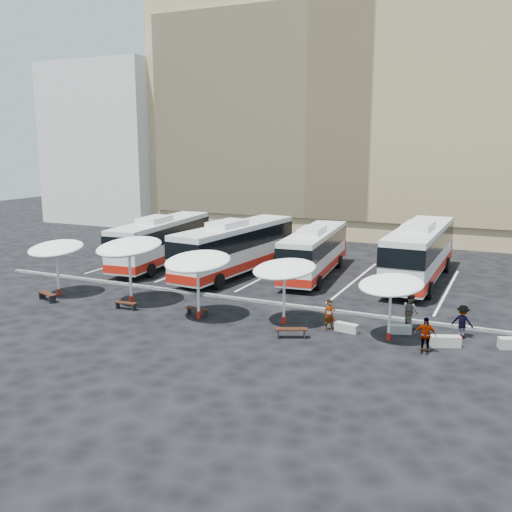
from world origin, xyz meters
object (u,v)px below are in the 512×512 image
at_px(sunshade_1, 129,247).
at_px(wood_bench_3, 291,331).
at_px(passenger_3, 463,322).
at_px(sunshade_2, 198,262).
at_px(conc_bench_2, 446,341).
at_px(wood_bench_0, 47,295).
at_px(bus_2, 315,250).
at_px(sunshade_4, 391,285).
at_px(conc_bench_1, 399,329).
at_px(passenger_1, 411,311).
at_px(passenger_2, 425,335).
at_px(bus_0, 162,240).
at_px(wood_bench_2, 198,310).
at_px(bus_3, 420,251).
at_px(conc_bench_0, 347,328).
at_px(sunshade_3, 284,269).
at_px(bus_1, 236,246).
at_px(sunshade_0, 56,249).
at_px(wood_bench_1, 126,304).
at_px(passenger_0, 330,315).

xyz_separation_m(sunshade_1, wood_bench_3, (10.62, -1.66, -2.96)).
bearing_deg(passenger_3, sunshade_2, 21.50).
bearing_deg(conc_bench_2, wood_bench_0, -174.99).
xyz_separation_m(bus_2, sunshade_4, (7.59, -11.08, 0.87)).
distance_m(bus_2, conc_bench_1, 12.75).
height_order(passenger_1, passenger_2, passenger_1).
bearing_deg(bus_0, wood_bench_2, -53.54).
distance_m(bus_3, conc_bench_0, 12.43).
xyz_separation_m(bus_3, sunshade_1, (-14.19, -12.53, 1.23)).
distance_m(wood_bench_3, conc_bench_1, 5.36).
bearing_deg(bus_2, sunshade_3, -84.56).
bearing_deg(bus_1, sunshade_0, -121.98).
height_order(wood_bench_3, conc_bench_1, wood_bench_3).
bearing_deg(sunshade_3, sunshade_0, -177.67).
bearing_deg(passenger_1, bus_0, 30.88).
height_order(conc_bench_1, passenger_1, passenger_1).
bearing_deg(sunshade_4, bus_3, 93.22).
xyz_separation_m(sunshade_0, wood_bench_1, (5.62, -0.76, -2.58)).
bearing_deg(passenger_2, bus_1, 143.32).
height_order(bus_1, sunshade_1, bus_1).
bearing_deg(sunshade_3, sunshade_1, -178.73).
bearing_deg(wood_bench_0, sunshade_4, 4.97).
relative_size(bus_1, bus_3, 0.98).
relative_size(bus_3, wood_bench_0, 7.86).
relative_size(bus_2, passenger_3, 7.03).
distance_m(bus_3, conc_bench_1, 11.55).
bearing_deg(wood_bench_0, passenger_2, 1.90).
distance_m(bus_2, sunshade_2, 12.21).
distance_m(passenger_1, passenger_3, 2.54).
distance_m(wood_bench_3, conc_bench_0, 2.92).
bearing_deg(passenger_1, wood_bench_1, 64.15).
distance_m(sunshade_2, passenger_0, 7.33).
bearing_deg(bus_0, sunshade_2, -53.69).
bearing_deg(sunshade_1, wood_bench_1, -67.22).
distance_m(bus_2, bus_3, 7.04).
distance_m(sunshade_2, conc_bench_0, 8.33).
distance_m(bus_3, conc_bench_2, 12.83).
distance_m(sunshade_0, conc_bench_2, 22.74).
distance_m(conc_bench_0, passenger_2, 4.18).
bearing_deg(passenger_2, bus_0, 151.44).
xyz_separation_m(bus_0, conc_bench_2, (21.87, -9.46, -1.69)).
bearing_deg(wood_bench_0, bus_3, 36.87).
xyz_separation_m(sunshade_0, sunshade_4, (20.03, 0.40, -0.22)).
xyz_separation_m(sunshade_3, passenger_2, (7.22, -1.20, -2.05)).
distance_m(bus_3, passenger_0, 12.54).
relative_size(conc_bench_0, conc_bench_1, 1.02).
height_order(wood_bench_3, conc_bench_0, wood_bench_3).
height_order(conc_bench_2, passenger_0, passenger_0).
xyz_separation_m(wood_bench_3, passenger_1, (4.88, 3.93, 0.52)).
relative_size(sunshade_3, wood_bench_0, 2.57).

